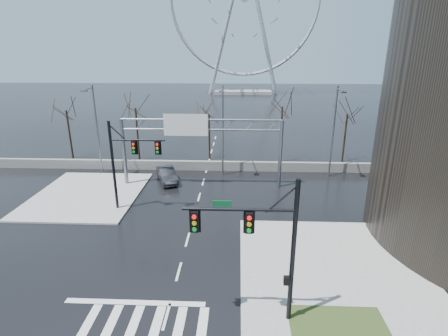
# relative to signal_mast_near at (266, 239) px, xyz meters

# --- Properties ---
(ground) EXTENTS (260.00, 260.00, 0.00)m
(ground) POSITION_rel_signal_mast_near_xyz_m (-5.14, 4.04, -4.87)
(ground) COLOR black
(ground) RESTS_ON ground
(sidewalk_right_ext) EXTENTS (12.00, 10.00, 0.15)m
(sidewalk_right_ext) POSITION_rel_signal_mast_near_xyz_m (4.86, 6.04, -4.80)
(sidewalk_right_ext) COLOR gray
(sidewalk_right_ext) RESTS_ON ground
(sidewalk_far) EXTENTS (10.00, 12.00, 0.15)m
(sidewalk_far) POSITION_rel_signal_mast_near_xyz_m (-16.14, 16.04, -4.80)
(sidewalk_far) COLOR gray
(sidewalk_far) RESTS_ON ground
(grass_strip) EXTENTS (5.00, 4.00, 0.02)m
(grass_strip) POSITION_rel_signal_mast_near_xyz_m (3.86, -0.96, -4.72)
(grass_strip) COLOR #2B3A18
(grass_strip) RESTS_ON sidewalk_near
(barrier_wall) EXTENTS (52.00, 0.50, 1.10)m
(barrier_wall) POSITION_rel_signal_mast_near_xyz_m (-5.14, 24.04, -4.32)
(barrier_wall) COLOR slate
(barrier_wall) RESTS_ON ground
(signal_mast_near) EXTENTS (5.52, 0.41, 8.00)m
(signal_mast_near) POSITION_rel_signal_mast_near_xyz_m (0.00, 0.00, 0.00)
(signal_mast_near) COLOR black
(signal_mast_near) RESTS_ON ground
(signal_mast_far) EXTENTS (4.72, 0.41, 8.00)m
(signal_mast_far) POSITION_rel_signal_mast_near_xyz_m (-11.01, 13.00, -0.04)
(signal_mast_far) COLOR black
(signal_mast_far) RESTS_ON ground
(sign_gantry) EXTENTS (16.36, 0.40, 7.60)m
(sign_gantry) POSITION_rel_signal_mast_near_xyz_m (-5.52, 19.00, 0.31)
(sign_gantry) COLOR slate
(sign_gantry) RESTS_ON ground
(streetlight_left) EXTENTS (0.50, 2.55, 10.00)m
(streetlight_left) POSITION_rel_signal_mast_near_xyz_m (-17.14, 22.20, 1.01)
(streetlight_left) COLOR slate
(streetlight_left) RESTS_ON ground
(streetlight_mid) EXTENTS (0.50, 2.55, 10.00)m
(streetlight_mid) POSITION_rel_signal_mast_near_xyz_m (-3.14, 22.20, 1.01)
(streetlight_mid) COLOR slate
(streetlight_mid) RESTS_ON ground
(streetlight_right) EXTENTS (0.50, 2.55, 10.00)m
(streetlight_right) POSITION_rel_signal_mast_near_xyz_m (8.86, 22.20, 1.01)
(streetlight_right) COLOR slate
(streetlight_right) RESTS_ON ground
(tree_far_left) EXTENTS (3.50, 3.50, 7.00)m
(tree_far_left) POSITION_rel_signal_mast_near_xyz_m (-23.14, 28.04, 0.70)
(tree_far_left) COLOR black
(tree_far_left) RESTS_ON ground
(tree_left) EXTENTS (3.75, 3.75, 7.50)m
(tree_left) POSITION_rel_signal_mast_near_xyz_m (-14.14, 27.54, 1.10)
(tree_left) COLOR black
(tree_left) RESTS_ON ground
(tree_center) EXTENTS (3.25, 3.25, 6.50)m
(tree_center) POSITION_rel_signal_mast_near_xyz_m (-5.14, 28.54, 0.30)
(tree_center) COLOR black
(tree_center) RESTS_ON ground
(tree_right) EXTENTS (3.90, 3.90, 7.80)m
(tree_right) POSITION_rel_signal_mast_near_xyz_m (3.86, 27.54, 1.34)
(tree_right) COLOR black
(tree_right) RESTS_ON ground
(tree_far_right) EXTENTS (3.40, 3.40, 6.80)m
(tree_far_right) POSITION_rel_signal_mast_near_xyz_m (11.86, 28.04, 0.54)
(tree_far_right) COLOR black
(tree_far_right) RESTS_ON ground
(ferris_wheel) EXTENTS (45.00, 6.00, 50.91)m
(ferris_wheel) POSITION_rel_signal_mast_near_xyz_m (-0.14, 99.04, 21.26)
(ferris_wheel) COLOR gray
(ferris_wheel) RESTS_ON ground
(car) EXTENTS (3.27, 4.96, 1.54)m
(car) POSITION_rel_signal_mast_near_xyz_m (-9.06, 20.09, -4.10)
(car) COLOR black
(car) RESTS_ON ground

